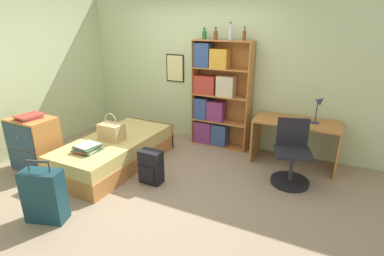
{
  "coord_description": "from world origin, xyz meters",
  "views": [
    {
      "loc": [
        2.33,
        -3.28,
        2.16
      ],
      "look_at": [
        0.58,
        0.2,
        0.75
      ],
      "focal_mm": 28.0,
      "sensor_mm": 36.0,
      "label": 1
    }
  ],
  "objects_px": {
    "bottle_blue": "(244,35)",
    "suitcase": "(44,196)",
    "book_stack_on_bed": "(88,148)",
    "bottle_green": "(204,35)",
    "magazine_pile_on_dresser": "(29,117)",
    "bookcase": "(214,98)",
    "desk_lamp": "(320,105)",
    "desk": "(296,134)",
    "handbag": "(111,132)",
    "backpack": "(151,167)",
    "bed": "(116,151)",
    "bottle_clear": "(230,33)",
    "desk_chair": "(291,164)",
    "dresser": "(35,144)",
    "bottle_brown": "(216,35)"
  },
  "relations": [
    {
      "from": "handbag",
      "to": "bottle_blue",
      "type": "bearing_deg",
      "value": 44.88
    },
    {
      "from": "book_stack_on_bed",
      "to": "bottle_blue",
      "type": "distance_m",
      "value": 2.9
    },
    {
      "from": "bed",
      "to": "book_stack_on_bed",
      "type": "distance_m",
      "value": 0.61
    },
    {
      "from": "book_stack_on_bed",
      "to": "bottle_green",
      "type": "relative_size",
      "value": 2.15
    },
    {
      "from": "bottle_clear",
      "to": "desk",
      "type": "distance_m",
      "value": 1.89
    },
    {
      "from": "handbag",
      "to": "suitcase",
      "type": "height_order",
      "value": "handbag"
    },
    {
      "from": "bottle_blue",
      "to": "desk_lamp",
      "type": "height_order",
      "value": "bottle_blue"
    },
    {
      "from": "bottle_clear",
      "to": "bottle_blue",
      "type": "bearing_deg",
      "value": 0.97
    },
    {
      "from": "book_stack_on_bed",
      "to": "bottle_brown",
      "type": "bearing_deg",
      "value": 60.95
    },
    {
      "from": "suitcase",
      "to": "desk",
      "type": "relative_size",
      "value": 0.59
    },
    {
      "from": "desk_chair",
      "to": "magazine_pile_on_dresser",
      "type": "bearing_deg",
      "value": -159.24
    },
    {
      "from": "suitcase",
      "to": "desk_chair",
      "type": "height_order",
      "value": "desk_chair"
    },
    {
      "from": "bottle_brown",
      "to": "bottle_blue",
      "type": "height_order",
      "value": "bottle_blue"
    },
    {
      "from": "book_stack_on_bed",
      "to": "desk_lamp",
      "type": "distance_m",
      "value": 3.38
    },
    {
      "from": "bookcase",
      "to": "bottle_blue",
      "type": "bearing_deg",
      "value": 1.67
    },
    {
      "from": "bottle_brown",
      "to": "bottle_clear",
      "type": "height_order",
      "value": "bottle_clear"
    },
    {
      "from": "desk_chair",
      "to": "backpack",
      "type": "xyz_separation_m",
      "value": [
        -1.73,
        -0.88,
        -0.04
      ]
    },
    {
      "from": "bed",
      "to": "bottle_green",
      "type": "distance_m",
      "value": 2.4
    },
    {
      "from": "bottle_green",
      "to": "bottle_blue",
      "type": "xyz_separation_m",
      "value": [
        0.7,
        -0.03,
        0.01
      ]
    },
    {
      "from": "desk_lamp",
      "to": "bottle_green",
      "type": "bearing_deg",
      "value": 175.07
    },
    {
      "from": "bookcase",
      "to": "bottle_clear",
      "type": "xyz_separation_m",
      "value": [
        0.25,
        0.01,
        1.08
      ]
    },
    {
      "from": "handbag",
      "to": "magazine_pile_on_dresser",
      "type": "xyz_separation_m",
      "value": [
        -0.97,
        -0.61,
        0.27
      ]
    },
    {
      "from": "magazine_pile_on_dresser",
      "to": "bookcase",
      "type": "xyz_separation_m",
      "value": [
        2.01,
        2.11,
        0.04
      ]
    },
    {
      "from": "bottle_green",
      "to": "bottle_blue",
      "type": "bearing_deg",
      "value": -2.57
    },
    {
      "from": "bookcase",
      "to": "bottle_blue",
      "type": "distance_m",
      "value": 1.16
    },
    {
      "from": "handbag",
      "to": "desk_lamp",
      "type": "height_order",
      "value": "desk_lamp"
    },
    {
      "from": "bottle_green",
      "to": "backpack",
      "type": "xyz_separation_m",
      "value": [
        -0.01,
        -1.71,
        -1.69
      ]
    },
    {
      "from": "bottle_blue",
      "to": "suitcase",
      "type": "bearing_deg",
      "value": -113.94
    },
    {
      "from": "bottle_green",
      "to": "desk_chair",
      "type": "bearing_deg",
      "value": -25.68
    },
    {
      "from": "bed",
      "to": "backpack",
      "type": "height_order",
      "value": "backpack"
    },
    {
      "from": "bed",
      "to": "backpack",
      "type": "bearing_deg",
      "value": -16.07
    },
    {
      "from": "bed",
      "to": "handbag",
      "type": "distance_m",
      "value": 0.36
    },
    {
      "from": "handbag",
      "to": "bottle_blue",
      "type": "height_order",
      "value": "bottle_blue"
    },
    {
      "from": "suitcase",
      "to": "magazine_pile_on_dresser",
      "type": "bearing_deg",
      "value": 146.57
    },
    {
      "from": "bookcase",
      "to": "bottle_brown",
      "type": "height_order",
      "value": "bottle_brown"
    },
    {
      "from": "bottle_brown",
      "to": "desk_chair",
      "type": "relative_size",
      "value": 0.22
    },
    {
      "from": "bottle_brown",
      "to": "desk_chair",
      "type": "distance_m",
      "value": 2.34
    },
    {
      "from": "magazine_pile_on_dresser",
      "to": "bookcase",
      "type": "distance_m",
      "value": 2.92
    },
    {
      "from": "handbag",
      "to": "dresser",
      "type": "distance_m",
      "value": 1.16
    },
    {
      "from": "bottle_clear",
      "to": "desk_lamp",
      "type": "xyz_separation_m",
      "value": [
        1.47,
        -0.13,
        -0.97
      ]
    },
    {
      "from": "bed",
      "to": "dresser",
      "type": "relative_size",
      "value": 2.42
    },
    {
      "from": "bottle_brown",
      "to": "magazine_pile_on_dresser",
      "type": "bearing_deg",
      "value": -134.25
    },
    {
      "from": "desk_chair",
      "to": "bottle_clear",
      "type": "bearing_deg",
      "value": 147.64
    },
    {
      "from": "bed",
      "to": "suitcase",
      "type": "xyz_separation_m",
      "value": [
        0.23,
        -1.47,
        0.09
      ]
    },
    {
      "from": "desk",
      "to": "bottle_brown",
      "type": "bearing_deg",
      "value": 175.13
    },
    {
      "from": "desk",
      "to": "backpack",
      "type": "relative_size",
      "value": 2.67
    },
    {
      "from": "bottle_blue",
      "to": "desk_chair",
      "type": "xyz_separation_m",
      "value": [
        1.02,
        -0.8,
        -1.65
      ]
    },
    {
      "from": "bed",
      "to": "desk_chair",
      "type": "xyz_separation_m",
      "value": [
        2.55,
        0.65,
        0.06
      ]
    },
    {
      "from": "bookcase",
      "to": "desk_lamp",
      "type": "distance_m",
      "value": 1.72
    },
    {
      "from": "bed",
      "to": "handbag",
      "type": "xyz_separation_m",
      "value": [
        0.0,
        -0.07,
        0.35
      ]
    }
  ]
}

